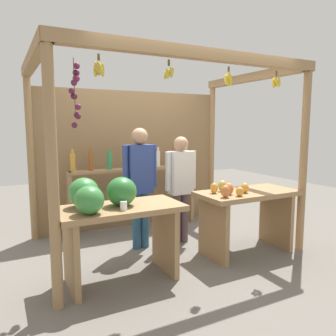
# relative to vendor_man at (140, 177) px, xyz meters

# --- Properties ---
(ground_plane) EXTENTS (12.00, 12.00, 0.00)m
(ground_plane) POSITION_rel_vendor_man_xyz_m (0.31, 0.00, -0.98)
(ground_plane) COLOR slate
(ground_plane) RESTS_ON ground
(market_stall) EXTENTS (3.24, 2.19, 2.46)m
(market_stall) POSITION_rel_vendor_man_xyz_m (0.31, 0.49, 0.45)
(market_stall) COLOR #99754C
(market_stall) RESTS_ON ground
(fruit_counter_left) EXTENTS (1.31, 0.66, 1.13)m
(fruit_counter_left) POSITION_rel_vendor_man_xyz_m (-0.64, -0.77, -0.23)
(fruit_counter_left) COLOR #99754C
(fruit_counter_left) RESTS_ON ground
(fruit_counter_right) EXTENTS (1.31, 0.64, 0.97)m
(fruit_counter_right) POSITION_rel_vendor_man_xyz_m (1.14, -0.78, -0.37)
(fruit_counter_right) COLOR #99754C
(fruit_counter_right) RESTS_ON ground
(bottle_shelf_unit) EXTENTS (2.08, 0.22, 1.34)m
(bottle_shelf_unit) POSITION_rel_vendor_man_xyz_m (0.22, 0.79, -0.17)
(bottle_shelf_unit) COLOR #99754C
(bottle_shelf_unit) RESTS_ON ground
(vendor_man) EXTENTS (0.48, 0.22, 1.63)m
(vendor_man) POSITION_rel_vendor_man_xyz_m (0.00, 0.00, 0.00)
(vendor_man) COLOR #275172
(vendor_man) RESTS_ON ground
(vendor_woman) EXTENTS (0.48, 0.20, 1.51)m
(vendor_woman) POSITION_rel_vendor_man_xyz_m (0.59, -0.05, -0.08)
(vendor_woman) COLOR #544047
(vendor_woman) RESTS_ON ground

